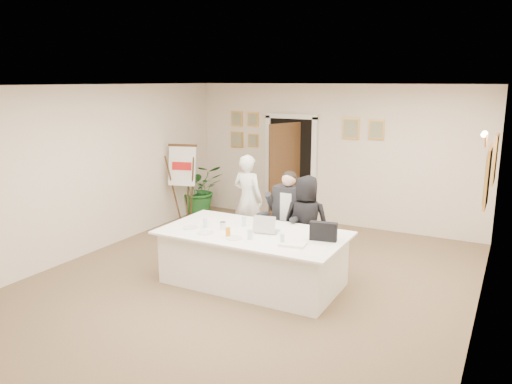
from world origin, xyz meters
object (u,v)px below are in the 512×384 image
object	(u,v)px
standing_man	(248,199)
potted_palm	(200,189)
flip_chart	(184,188)
seated_man	(287,216)
conference_table	(253,257)
paper_stack	(293,244)
laptop	(268,222)
laptop_bag	(323,231)
standing_woman	(306,223)
steel_jug	(223,226)
oj_glass	(228,232)

from	to	relation	value
standing_man	potted_palm	bearing A→B (deg)	-29.50
flip_chart	seated_man	bearing A→B (deg)	-20.19
conference_table	potted_palm	size ratio (longest dim) A/B	2.39
paper_stack	laptop	bearing A→B (deg)	145.40
laptop_bag	laptop	bearing A→B (deg)	170.32
standing_man	standing_woman	world-z (taller)	standing_man
conference_table	flip_chart	bearing A→B (deg)	142.40
conference_table	standing_woman	bearing A→B (deg)	64.74
steel_jug	standing_man	bearing A→B (deg)	107.31
conference_table	laptop	world-z (taller)	laptop
paper_stack	conference_table	bearing A→B (deg)	159.42
standing_woman	potted_palm	bearing A→B (deg)	-40.98
laptop	oj_glass	distance (m)	0.60
conference_table	standing_woman	world-z (taller)	standing_woman
seated_man	steel_jug	world-z (taller)	seated_man
conference_table	steel_jug	bearing A→B (deg)	-167.83
flip_chart	potted_palm	distance (m)	0.86
conference_table	oj_glass	size ratio (longest dim) A/B	20.11
standing_woman	steel_jug	size ratio (longest dim) A/B	13.36
flip_chart	standing_woman	world-z (taller)	flip_chart
paper_stack	steel_jug	bearing A→B (deg)	171.26
conference_table	standing_man	distance (m)	1.92
laptop_bag	steel_jug	world-z (taller)	laptop_bag
conference_table	steel_jug	world-z (taller)	steel_jug
laptop	paper_stack	distance (m)	0.68
laptop_bag	steel_jug	xyz separation A→B (m)	(-1.45, -0.19, -0.07)
standing_man	paper_stack	world-z (taller)	standing_man
potted_palm	oj_glass	size ratio (longest dim) A/B	8.42
standing_man	standing_woman	distance (m)	1.57
standing_woman	laptop_bag	bearing A→B (deg)	115.58
seated_man	conference_table	bearing A→B (deg)	-102.73
flip_chart	laptop_bag	xyz separation A→B (m)	(3.70, -1.97, 0.16)
conference_table	paper_stack	bearing A→B (deg)	-20.58
standing_man	oj_glass	size ratio (longest dim) A/B	12.32
conference_table	oj_glass	world-z (taller)	oj_glass
seated_man	oj_glass	distance (m)	1.44
flip_chart	laptop	bearing A→B (deg)	-34.40
laptop	paper_stack	xyz separation A→B (m)	(0.55, -0.38, -0.12)
seated_man	laptop	bearing A→B (deg)	-92.21
paper_stack	oj_glass	distance (m)	0.93
paper_stack	standing_woman	bearing A→B (deg)	104.32
conference_table	oj_glass	bearing A→B (deg)	-118.82
seated_man	flip_chart	size ratio (longest dim) A/B	0.94
steel_jug	seated_man	bearing A→B (deg)	66.94
laptop	paper_stack	bearing A→B (deg)	-45.10
seated_man	laptop_bag	size ratio (longest dim) A/B	4.13
flip_chart	laptop	distance (m)	3.48
standing_woman	paper_stack	world-z (taller)	standing_woman
laptop_bag	oj_glass	bearing A→B (deg)	-168.62
standing_woman	steel_jug	distance (m)	1.33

